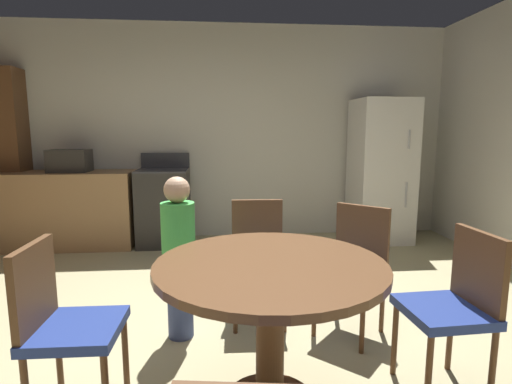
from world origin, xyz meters
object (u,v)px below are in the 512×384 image
(chair_west, at_px, (62,320))
(dining_table, at_px, (270,295))
(refrigerator, at_px, (381,171))
(oven_range, at_px, (164,206))
(chair_north, at_px, (258,252))
(chair_northeast, at_px, (354,261))
(microwave, at_px, (70,161))
(person_child, at_px, (179,254))
(chair_east, at_px, (456,301))

(chair_west, bearing_deg, dining_table, 0.00)
(dining_table, bearing_deg, refrigerator, 59.25)
(oven_range, relative_size, chair_north, 1.26)
(dining_table, bearing_deg, chair_west, 178.88)
(chair_northeast, bearing_deg, dining_table, 0.00)
(microwave, height_order, dining_table, microwave)
(dining_table, bearing_deg, chair_northeast, 47.11)
(chair_northeast, height_order, person_child, person_child)
(chair_west, bearing_deg, person_child, 58.15)
(refrigerator, height_order, chair_northeast, refrigerator)
(oven_range, xyz_separation_m, chair_east, (1.90, -2.98, 0.03))
(chair_west, bearing_deg, chair_north, 44.54)
(chair_east, relative_size, chair_west, 1.00)
(refrigerator, height_order, chair_west, refrigerator)
(chair_northeast, bearing_deg, chair_west, -24.11)
(person_child, bearing_deg, chair_west, -67.32)
(oven_range, height_order, chair_northeast, oven_range)
(chair_north, bearing_deg, oven_range, -152.91)
(chair_northeast, bearing_deg, chair_north, -69.57)
(oven_range, bearing_deg, dining_table, -73.09)
(microwave, height_order, person_child, microwave)
(oven_range, bearing_deg, chair_west, -91.24)
(refrigerator, bearing_deg, chair_west, -133.00)
(chair_north, relative_size, chair_northeast, 1.00)
(microwave, distance_m, chair_north, 2.92)
(dining_table, xyz_separation_m, chair_northeast, (0.67, 0.72, -0.09))
(microwave, xyz_separation_m, dining_table, (1.99, -3.02, -0.43))
(oven_range, height_order, person_child, oven_range)
(oven_range, bearing_deg, microwave, -179.81)
(refrigerator, relative_size, person_child, 1.61)
(dining_table, bearing_deg, oven_range, 106.91)
(chair_west, bearing_deg, chair_east, 1.96)
(chair_east, xyz_separation_m, chair_west, (-1.97, -0.03, 0.00))
(microwave, height_order, chair_west, microwave)
(oven_range, height_order, dining_table, oven_range)
(microwave, distance_m, chair_east, 4.24)
(chair_north, distance_m, chair_west, 1.40)
(refrigerator, bearing_deg, microwave, 179.24)
(refrigerator, relative_size, microwave, 4.00)
(refrigerator, xyz_separation_m, microwave, (-3.76, 0.05, 0.15))
(chair_north, bearing_deg, chair_west, -44.54)
(chair_north, bearing_deg, chair_east, 47.41)
(person_child, bearing_deg, microwave, 178.59)
(oven_range, bearing_deg, refrigerator, -1.14)
(oven_range, distance_m, person_child, 2.32)
(chair_east, bearing_deg, chair_north, -47.41)
(dining_table, xyz_separation_m, chair_north, (0.03, 0.98, -0.09))
(oven_range, bearing_deg, chair_north, -64.94)
(microwave, xyz_separation_m, chair_northeast, (2.66, -2.30, -0.53))
(oven_range, height_order, chair_west, oven_range)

